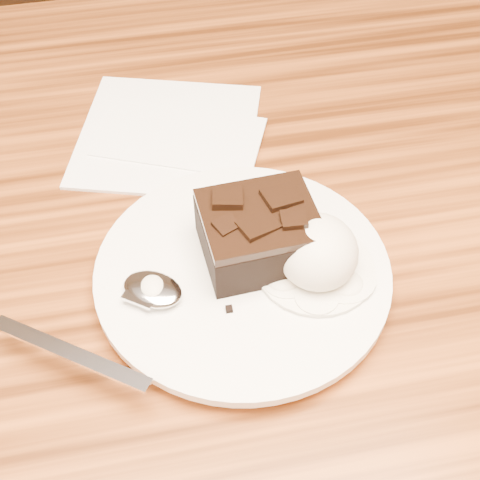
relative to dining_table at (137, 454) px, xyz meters
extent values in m
cylinder|color=white|center=(0.12, -0.05, 0.38)|extent=(0.23, 0.23, 0.02)
cube|color=black|center=(0.13, -0.04, 0.41)|extent=(0.09, 0.08, 0.04)
ellipsoid|color=silver|center=(0.17, -0.07, 0.41)|extent=(0.06, 0.06, 0.05)
cylinder|color=white|center=(0.17, -0.07, 0.39)|extent=(0.09, 0.09, 0.00)
cube|color=white|center=(0.08, 0.13, 0.38)|extent=(0.20, 0.20, 0.01)
cube|color=black|center=(0.18, -0.06, 0.40)|extent=(0.01, 0.01, 0.00)
cube|color=black|center=(0.18, -0.04, 0.39)|extent=(0.01, 0.01, 0.00)
cube|color=black|center=(0.17, -0.06, 0.40)|extent=(0.01, 0.01, 0.00)
cube|color=black|center=(0.10, -0.09, 0.40)|extent=(0.01, 0.01, 0.00)
camera|label=1|loc=(0.05, -0.38, 0.80)|focal=52.10mm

